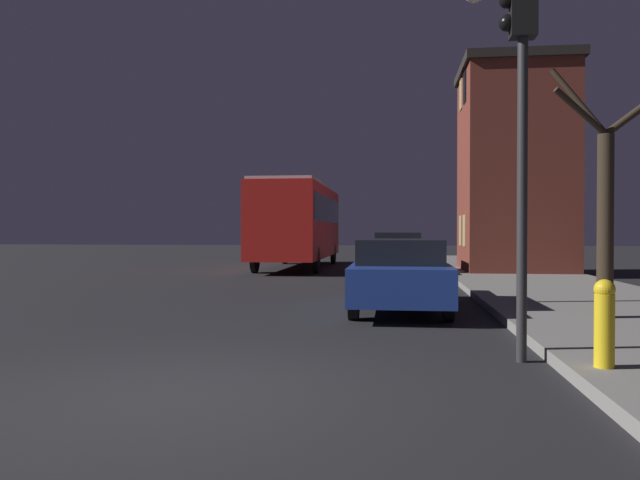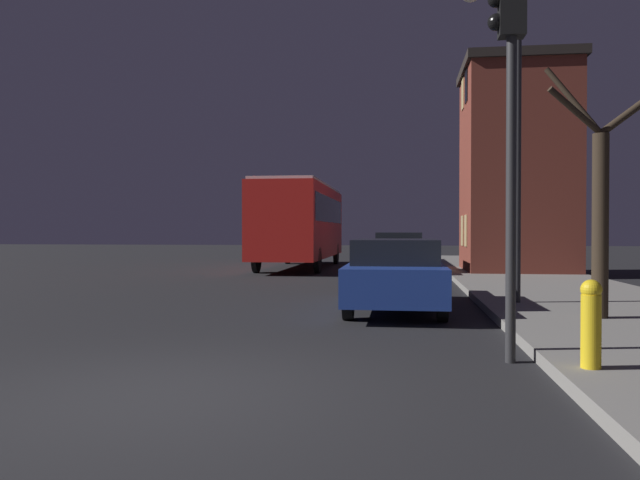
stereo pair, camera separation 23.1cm
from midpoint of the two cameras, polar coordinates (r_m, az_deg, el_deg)
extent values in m
plane|color=black|center=(6.24, -13.04, -13.57)|extent=(120.00, 120.00, 0.00)
cube|color=brown|center=(23.25, 17.79, 6.00)|extent=(3.59, 4.09, 7.00)
cube|color=black|center=(23.86, 17.83, 14.77)|extent=(3.83, 4.33, 0.30)
cube|color=#E5C67F|center=(22.28, 13.47, 0.84)|extent=(0.03, 0.70, 1.10)
cube|color=#E5C67F|center=(23.53, 13.15, 0.84)|extent=(0.03, 0.70, 1.10)
cube|color=black|center=(22.83, 13.51, 13.49)|extent=(0.03, 0.70, 1.10)
cube|color=#E5C67F|center=(24.05, 13.19, 12.84)|extent=(0.03, 0.70, 1.10)
cylinder|color=#28282B|center=(12.91, 18.10, 8.55)|extent=(0.14, 0.14, 6.28)
cylinder|color=#28282B|center=(7.69, 17.89, 3.47)|extent=(0.12, 0.12, 3.82)
sphere|color=black|center=(8.03, 16.63, 18.54)|extent=(0.20, 0.20, 0.20)
cylinder|color=#2D2319|center=(11.00, 24.80, 1.18)|extent=(0.26, 0.26, 2.96)
cylinder|color=#2D2319|center=(11.17, 22.71, 11.65)|extent=(0.90, 0.27, 1.15)
cylinder|color=#2D2319|center=(11.30, 26.68, 10.14)|extent=(0.84, 0.19, 0.67)
cylinder|color=#2D2319|center=(10.91, 22.90, 10.79)|extent=(0.94, 0.39, 0.76)
cube|color=red|center=(25.89, -1.51, 1.62)|extent=(2.46, 9.83, 2.83)
cube|color=black|center=(25.90, -1.51, 2.75)|extent=(2.48, 9.04, 1.02)
cube|color=#B2B2B2|center=(25.95, -1.51, 4.88)|extent=(2.33, 9.33, 0.12)
cylinder|color=black|center=(28.93, 1.71, -1.26)|extent=(0.18, 0.96, 0.96)
cylinder|color=black|center=(29.24, -2.74, -1.24)|extent=(0.18, 0.96, 0.96)
cylinder|color=black|center=(22.59, 0.08, -1.86)|extent=(0.18, 0.96, 0.96)
cylinder|color=black|center=(22.99, -5.56, -1.82)|extent=(0.18, 0.96, 0.96)
cube|color=navy|center=(12.34, 7.47, -3.54)|extent=(1.79, 4.70, 0.65)
cube|color=black|center=(12.08, 7.47, -1.01)|extent=(1.57, 2.45, 0.46)
cylinder|color=black|center=(13.92, 10.79, -4.39)|extent=(0.18, 0.56, 0.56)
cylinder|color=black|center=(13.92, 4.14, -4.38)|extent=(0.18, 0.56, 0.56)
cylinder|color=black|center=(10.88, 11.73, -5.86)|extent=(0.18, 0.56, 0.56)
cylinder|color=black|center=(10.88, 3.21, -5.85)|extent=(0.18, 0.56, 0.56)
cube|color=black|center=(22.00, 7.51, -1.58)|extent=(1.73, 4.63, 0.57)
cube|color=black|center=(21.76, 7.52, -0.08)|extent=(1.52, 2.41, 0.59)
cylinder|color=black|center=(23.54, 9.40, -2.12)|extent=(0.18, 0.66, 0.66)
cylinder|color=black|center=(23.53, 5.62, -2.12)|extent=(0.18, 0.66, 0.66)
cylinder|color=black|center=(20.53, 9.68, -2.56)|extent=(0.18, 0.66, 0.66)
cylinder|color=black|center=(20.53, 5.35, -2.55)|extent=(0.18, 0.66, 0.66)
cylinder|color=gold|center=(7.02, 24.41, -7.62)|extent=(0.20, 0.20, 0.75)
sphere|color=gold|center=(6.97, 24.43, -4.16)|extent=(0.21, 0.21, 0.21)
camera|label=1|loc=(0.12, -89.64, 0.01)|focal=35.00mm
camera|label=2|loc=(0.12, 90.36, -0.01)|focal=35.00mm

